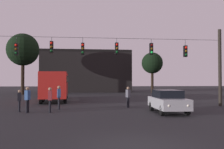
% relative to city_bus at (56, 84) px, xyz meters
% --- Properties ---
extents(ground_plane, '(168.00, 168.00, 0.00)m').
position_rel_city_bus_xyz_m(ground_plane, '(4.60, 3.21, -1.87)').
color(ground_plane, black).
rests_on(ground_plane, ground).
extents(overhead_signal_span, '(20.26, 0.44, 6.57)m').
position_rel_city_bus_xyz_m(overhead_signal_span, '(4.56, -8.21, 1.98)').
color(overhead_signal_span, black).
rests_on(overhead_signal_span, ground).
extents(city_bus, '(2.94, 11.09, 3.00)m').
position_rel_city_bus_xyz_m(city_bus, '(0.00, 0.00, 0.00)').
color(city_bus, '#B21E19').
rests_on(city_bus, ground).
extents(car_near_right, '(1.95, 4.39, 1.52)m').
position_rel_city_bus_xyz_m(car_near_right, '(8.57, -12.39, -1.07)').
color(car_near_right, '#99999E').
rests_on(car_near_right, ground).
extents(pedestrian_crossing_left, '(0.25, 0.37, 1.70)m').
position_rel_city_bus_xyz_m(pedestrian_crossing_left, '(0.72, -11.46, -0.90)').
color(pedestrian_crossing_left, black).
rests_on(pedestrian_crossing_left, ground).
extents(pedestrian_crossing_center, '(0.30, 0.40, 1.51)m').
position_rel_city_bus_xyz_m(pedestrian_crossing_center, '(-1.46, -10.65, -1.02)').
color(pedestrian_crossing_center, black).
rests_on(pedestrian_crossing_center, ground).
extents(pedestrian_crossing_right, '(0.36, 0.42, 1.67)m').
position_rel_city_bus_xyz_m(pedestrian_crossing_right, '(6.54, -8.63, -0.92)').
color(pedestrian_crossing_right, black).
rests_on(pedestrian_crossing_right, ground).
extents(pedestrian_near_bus, '(0.35, 0.42, 1.73)m').
position_rel_city_bus_xyz_m(pedestrian_near_bus, '(-0.78, -11.33, -0.88)').
color(pedestrian_near_bus, black).
rests_on(pedestrian_near_bus, ground).
extents(pedestrian_trailing, '(0.30, 0.40, 1.77)m').
position_rel_city_bus_xyz_m(pedestrian_trailing, '(1.14, -9.38, -0.86)').
color(pedestrian_trailing, black).
rests_on(pedestrian_trailing, ground).
extents(corner_building, '(17.43, 8.68, 8.19)m').
position_rel_city_bus_xyz_m(corner_building, '(3.73, 24.70, 2.23)').
color(corner_building, black).
rests_on(corner_building, ground).
extents(tree_left_silhouette, '(3.85, 3.85, 7.39)m').
position_rel_city_bus_xyz_m(tree_left_silhouette, '(15.63, 17.47, 3.55)').
color(tree_left_silhouette, black).
rests_on(tree_left_silhouette, ground).
extents(tree_behind_building, '(5.20, 5.20, 9.84)m').
position_rel_city_bus_xyz_m(tree_behind_building, '(-6.58, 14.39, 5.32)').
color(tree_behind_building, black).
rests_on(tree_behind_building, ground).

